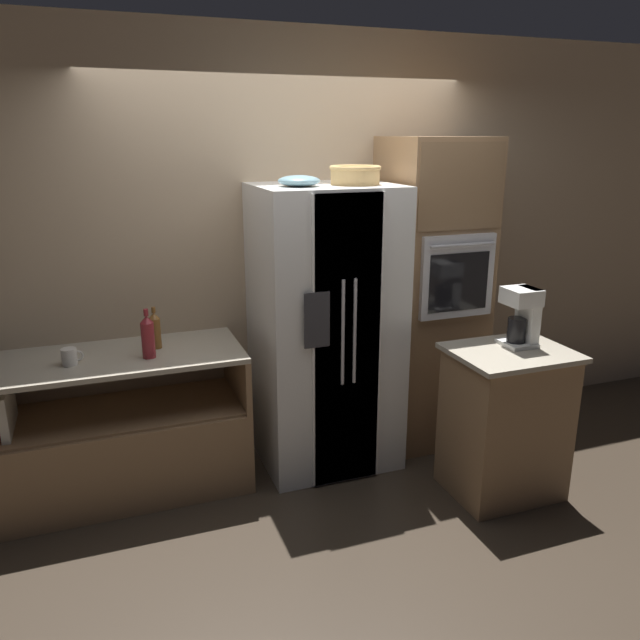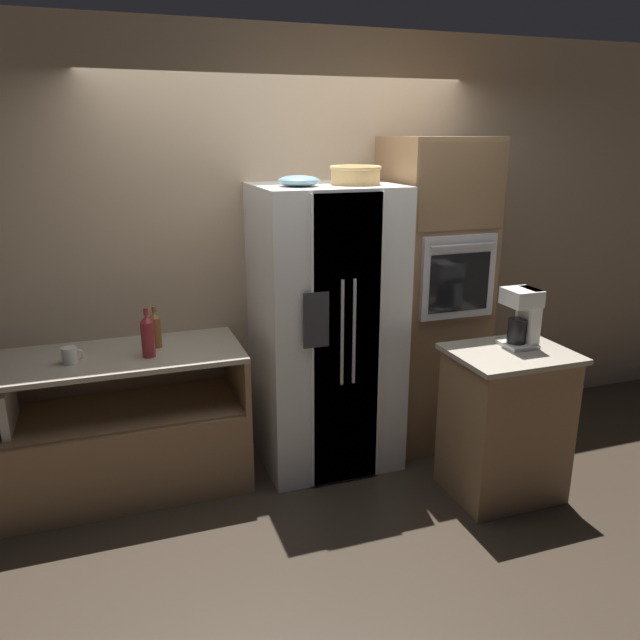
# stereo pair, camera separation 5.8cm
# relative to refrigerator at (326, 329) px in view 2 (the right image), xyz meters

# --- Properties ---
(ground_plane) EXTENTS (20.00, 20.00, 0.00)m
(ground_plane) POSITION_rel_refrigerator_xyz_m (-0.14, -0.07, -0.92)
(ground_plane) COLOR #382D23
(wall_back) EXTENTS (12.00, 0.06, 2.80)m
(wall_back) POSITION_rel_refrigerator_xyz_m (-0.14, 0.40, 0.48)
(wall_back) COLOR tan
(wall_back) RESTS_ON ground_plane
(counter_left) EXTENTS (1.59, 0.66, 0.89)m
(counter_left) POSITION_rel_refrigerator_xyz_m (-1.39, 0.04, -0.60)
(counter_left) COLOR #93704C
(counter_left) RESTS_ON ground_plane
(refrigerator) EXTENTS (0.87, 0.77, 1.84)m
(refrigerator) POSITION_rel_refrigerator_xyz_m (0.00, 0.00, 0.00)
(refrigerator) COLOR white
(refrigerator) RESTS_ON ground_plane
(wall_oven) EXTENTS (0.64, 0.68, 2.13)m
(wall_oven) POSITION_rel_refrigerator_xyz_m (0.80, 0.06, 0.15)
(wall_oven) COLOR #93704C
(wall_oven) RESTS_ON ground_plane
(island_counter) EXTENTS (0.69, 0.56, 0.93)m
(island_counter) POSITION_rel_refrigerator_xyz_m (0.87, -0.78, -0.46)
(island_counter) COLOR #93704C
(island_counter) RESTS_ON ground_plane
(wicker_basket) EXTENTS (0.31, 0.31, 0.11)m
(wicker_basket) POSITION_rel_refrigerator_xyz_m (0.16, -0.07, 0.98)
(wicker_basket) COLOR tan
(wicker_basket) RESTS_ON refrigerator
(fruit_bowl) EXTENTS (0.25, 0.25, 0.06)m
(fruit_bowl) POSITION_rel_refrigerator_xyz_m (-0.20, -0.08, 0.95)
(fruit_bowl) COLOR #668C99
(fruit_bowl) RESTS_ON refrigerator
(bottle_tall) EXTENTS (0.08, 0.08, 0.29)m
(bottle_tall) POSITION_rel_refrigerator_xyz_m (-1.12, -0.06, 0.09)
(bottle_tall) COLOR maroon
(bottle_tall) RESTS_ON counter_left
(bottle_short) EXTENTS (0.07, 0.07, 0.26)m
(bottle_short) POSITION_rel_refrigerator_xyz_m (-1.07, 0.10, 0.08)
(bottle_short) COLOR brown
(bottle_short) RESTS_ON counter_left
(mug) EXTENTS (0.12, 0.09, 0.10)m
(mug) POSITION_rel_refrigerator_xyz_m (-1.56, -0.03, 0.01)
(mug) COLOR silver
(mug) RESTS_ON counter_left
(coffee_maker) EXTENTS (0.18, 0.19, 0.35)m
(coffee_maker) POSITION_rel_refrigerator_xyz_m (0.98, -0.71, 0.19)
(coffee_maker) COLOR white
(coffee_maker) RESTS_ON island_counter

